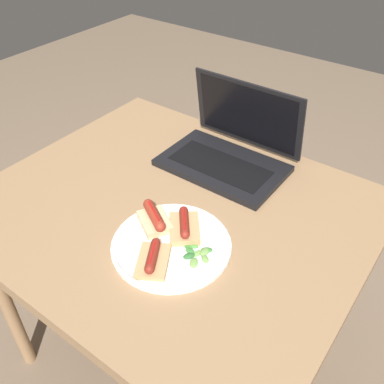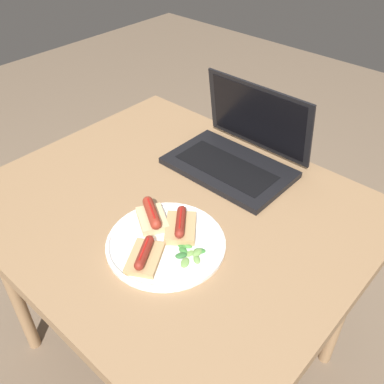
{
  "view_description": "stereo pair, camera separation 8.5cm",
  "coord_description": "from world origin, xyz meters",
  "views": [
    {
      "loc": [
        0.56,
        -0.66,
        1.45
      ],
      "look_at": [
        0.05,
        0.02,
        0.77
      ],
      "focal_mm": 40.0,
      "sensor_mm": 36.0,
      "label": 1
    },
    {
      "loc": [
        0.62,
        -0.61,
        1.45
      ],
      "look_at": [
        0.05,
        0.02,
        0.77
      ],
      "focal_mm": 40.0,
      "sensor_mm": 36.0,
      "label": 2
    }
  ],
  "objects": [
    {
      "name": "ground_plane",
      "position": [
        0.0,
        0.0,
        0.0
      ],
      "size": [
        6.0,
        6.0,
        0.0
      ],
      "primitive_type": "plane",
      "color": "#75604C"
    },
    {
      "name": "desk",
      "position": [
        0.0,
        0.0,
        0.65
      ],
      "size": [
        1.01,
        0.85,
        0.71
      ],
      "color": "#93704C",
      "rests_on": "ground_plane"
    },
    {
      "name": "laptop",
      "position": [
        0.01,
        0.26,
        0.76
      ],
      "size": [
        0.36,
        0.26,
        0.23
      ],
      "color": "black",
      "rests_on": "desk"
    },
    {
      "name": "plate",
      "position": [
        0.09,
        -0.12,
        0.72
      ],
      "size": [
        0.29,
        0.29,
        0.02
      ],
      "color": "white",
      "rests_on": "desk"
    },
    {
      "name": "sausage_toast_left",
      "position": [
        0.09,
        -0.07,
        0.74
      ],
      "size": [
        0.12,
        0.13,
        0.04
      ],
      "rotation": [
        0.0,
        0.0,
        5.4
      ],
      "color": "tan",
      "rests_on": "plate"
    },
    {
      "name": "sausage_toast_middle",
      "position": [
        0.02,
        -0.09,
        0.74
      ],
      "size": [
        0.11,
        0.1,
        0.05
      ],
      "rotation": [
        0.0,
        0.0,
        2.61
      ],
      "color": "#D6B784",
      "rests_on": "plate"
    },
    {
      "name": "sausage_toast_right",
      "position": [
        0.1,
        -0.19,
        0.74
      ],
      "size": [
        0.11,
        0.12,
        0.04
      ],
      "rotation": [
        0.0,
        0.0,
        2.1
      ],
      "color": "tan",
      "rests_on": "plate"
    },
    {
      "name": "salad_pile",
      "position": [
        0.17,
        -0.11,
        0.73
      ],
      "size": [
        0.08,
        0.08,
        0.01
      ],
      "color": "#709E4C",
      "rests_on": "plate"
    }
  ]
}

